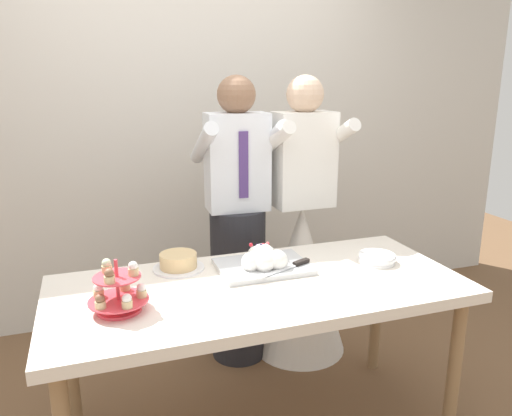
{
  "coord_description": "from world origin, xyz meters",
  "views": [
    {
      "loc": [
        -0.66,
        -1.88,
        1.65
      ],
      "look_at": [
        0.04,
        0.15,
        1.07
      ],
      "focal_mm": 34.63,
      "sensor_mm": 36.0,
      "label": 1
    }
  ],
  "objects_px": {
    "person_groom": "(238,238)",
    "round_cake": "(178,262)",
    "plate_stack": "(377,258)",
    "person_bride": "(301,260)",
    "dessert_table": "(260,299)",
    "cupcake_stand": "(118,292)",
    "main_cake_tray": "(264,261)"
  },
  "relations": [
    {
      "from": "cupcake_stand",
      "to": "person_groom",
      "type": "distance_m",
      "value": 1.07
    },
    {
      "from": "person_bride",
      "to": "dessert_table",
      "type": "bearing_deg",
      "value": -126.9
    },
    {
      "from": "dessert_table",
      "to": "plate_stack",
      "type": "distance_m",
      "value": 0.63
    },
    {
      "from": "plate_stack",
      "to": "main_cake_tray",
      "type": "bearing_deg",
      "value": 170.15
    },
    {
      "from": "round_cake",
      "to": "person_groom",
      "type": "relative_size",
      "value": 0.14
    },
    {
      "from": "dessert_table",
      "to": "person_groom",
      "type": "bearing_deg",
      "value": 80.59
    },
    {
      "from": "cupcake_stand",
      "to": "plate_stack",
      "type": "xyz_separation_m",
      "value": [
        1.22,
        0.12,
        -0.06
      ]
    },
    {
      "from": "person_groom",
      "to": "person_bride",
      "type": "distance_m",
      "value": 0.42
    },
    {
      "from": "main_cake_tray",
      "to": "plate_stack",
      "type": "xyz_separation_m",
      "value": [
        0.55,
        -0.1,
        -0.02
      ]
    },
    {
      "from": "cupcake_stand",
      "to": "round_cake",
      "type": "bearing_deg",
      "value": 50.15
    },
    {
      "from": "person_groom",
      "to": "person_bride",
      "type": "bearing_deg",
      "value": -7.25
    },
    {
      "from": "plate_stack",
      "to": "person_groom",
      "type": "relative_size",
      "value": 0.11
    },
    {
      "from": "main_cake_tray",
      "to": "person_bride",
      "type": "height_order",
      "value": "person_bride"
    },
    {
      "from": "round_cake",
      "to": "main_cake_tray",
      "type": "bearing_deg",
      "value": -19.83
    },
    {
      "from": "cupcake_stand",
      "to": "main_cake_tray",
      "type": "bearing_deg",
      "value": 17.92
    },
    {
      "from": "plate_stack",
      "to": "round_cake",
      "type": "distance_m",
      "value": 0.95
    },
    {
      "from": "dessert_table",
      "to": "person_bride",
      "type": "relative_size",
      "value": 1.08
    },
    {
      "from": "plate_stack",
      "to": "person_bride",
      "type": "relative_size",
      "value": 0.11
    },
    {
      "from": "person_groom",
      "to": "round_cake",
      "type": "bearing_deg",
      "value": -134.3
    },
    {
      "from": "cupcake_stand",
      "to": "person_groom",
      "type": "relative_size",
      "value": 0.14
    },
    {
      "from": "person_bride",
      "to": "cupcake_stand",
      "type": "bearing_deg",
      "value": -146.13
    },
    {
      "from": "dessert_table",
      "to": "person_groom",
      "type": "xyz_separation_m",
      "value": [
        0.12,
        0.71,
        0.05
      ]
    },
    {
      "from": "dessert_table",
      "to": "person_bride",
      "type": "bearing_deg",
      "value": 53.1
    },
    {
      "from": "dessert_table",
      "to": "main_cake_tray",
      "type": "relative_size",
      "value": 4.23
    },
    {
      "from": "dessert_table",
      "to": "round_cake",
      "type": "relative_size",
      "value": 7.5
    },
    {
      "from": "round_cake",
      "to": "dessert_table",
      "type": "bearing_deg",
      "value": -42.65
    },
    {
      "from": "dessert_table",
      "to": "round_cake",
      "type": "bearing_deg",
      "value": 137.35
    },
    {
      "from": "plate_stack",
      "to": "person_bride",
      "type": "xyz_separation_m",
      "value": [
        -0.12,
        0.61,
        -0.21
      ]
    },
    {
      "from": "round_cake",
      "to": "person_groom",
      "type": "height_order",
      "value": "person_groom"
    },
    {
      "from": "main_cake_tray",
      "to": "plate_stack",
      "type": "distance_m",
      "value": 0.56
    },
    {
      "from": "main_cake_tray",
      "to": "cupcake_stand",
      "type": "bearing_deg",
      "value": -162.08
    },
    {
      "from": "dessert_table",
      "to": "person_bride",
      "type": "xyz_separation_m",
      "value": [
        0.5,
        0.66,
        -0.12
      ]
    }
  ]
}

